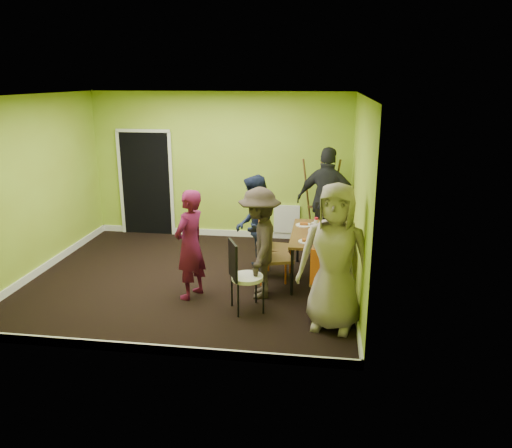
% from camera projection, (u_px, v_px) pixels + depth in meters
% --- Properties ---
extents(ground, '(5.00, 5.00, 0.00)m').
position_uv_depth(ground, '(193.00, 278.00, 7.85)').
color(ground, black).
rests_on(ground, ground).
extents(room_walls, '(5.04, 4.54, 2.82)m').
position_uv_depth(room_walls, '(189.00, 217.00, 7.62)').
color(room_walls, '#96AE2C').
rests_on(room_walls, ground).
extents(dining_table, '(0.90, 1.50, 0.75)m').
position_uv_depth(dining_table, '(321.00, 236.00, 7.66)').
color(dining_table, black).
rests_on(dining_table, ground).
extents(chair_left_far, '(0.47, 0.47, 1.02)m').
position_uv_depth(chair_left_far, '(272.00, 241.00, 7.80)').
color(chair_left_far, '#D15813').
rests_on(chair_left_far, ground).
extents(chair_left_near, '(0.56, 0.56, 1.08)m').
position_uv_depth(chair_left_near, '(270.00, 252.00, 7.24)').
color(chair_left_near, '#D15813').
rests_on(chair_left_near, ground).
extents(chair_back_end, '(0.41, 0.48, 0.97)m').
position_uv_depth(chair_back_end, '(326.00, 219.00, 8.64)').
color(chair_back_end, '#D15813').
rests_on(chair_back_end, ground).
extents(chair_front_end, '(0.50, 0.50, 0.94)m').
position_uv_depth(chair_front_end, '(326.00, 279.00, 6.47)').
color(chair_front_end, '#D15813').
rests_on(chair_front_end, ground).
extents(chair_bentwood, '(0.51, 0.51, 0.99)m').
position_uv_depth(chair_bentwood, '(242.00, 273.00, 6.62)').
color(chair_bentwood, black).
rests_on(chair_bentwood, ground).
extents(easel, '(0.68, 0.64, 1.69)m').
position_uv_depth(easel, '(320.00, 205.00, 8.96)').
color(easel, brown).
rests_on(easel, ground).
extents(plate_near_left, '(0.26, 0.26, 0.01)m').
position_uv_depth(plate_near_left, '(304.00, 225.00, 8.03)').
color(plate_near_left, white).
rests_on(plate_near_left, dining_table).
extents(plate_near_right, '(0.24, 0.24, 0.01)m').
position_uv_depth(plate_near_right, '(307.00, 242.00, 7.22)').
color(plate_near_right, white).
rests_on(plate_near_right, dining_table).
extents(plate_far_back, '(0.23, 0.23, 0.01)m').
position_uv_depth(plate_far_back, '(318.00, 224.00, 8.11)').
color(plate_far_back, white).
rests_on(plate_far_back, dining_table).
extents(plate_far_front, '(0.22, 0.22, 0.01)m').
position_uv_depth(plate_far_front, '(326.00, 245.00, 7.06)').
color(plate_far_front, white).
rests_on(plate_far_front, dining_table).
extents(plate_wall_back, '(0.22, 0.22, 0.01)m').
position_uv_depth(plate_wall_back, '(339.00, 230.00, 7.76)').
color(plate_wall_back, white).
rests_on(plate_wall_back, dining_table).
extents(plate_wall_front, '(0.24, 0.24, 0.01)m').
position_uv_depth(plate_wall_front, '(337.00, 238.00, 7.38)').
color(plate_wall_front, white).
rests_on(plate_wall_front, dining_table).
extents(thermos, '(0.06, 0.06, 0.21)m').
position_uv_depth(thermos, '(316.00, 226.00, 7.61)').
color(thermos, white).
rests_on(thermos, dining_table).
extents(blue_bottle, '(0.08, 0.08, 0.21)m').
position_uv_depth(blue_bottle, '(335.00, 234.00, 7.24)').
color(blue_bottle, '#183CB6').
rests_on(blue_bottle, dining_table).
extents(orange_bottle, '(0.04, 0.04, 0.08)m').
position_uv_depth(orange_bottle, '(315.00, 226.00, 7.88)').
color(orange_bottle, '#D15813').
rests_on(orange_bottle, dining_table).
extents(glass_mid, '(0.06, 0.06, 0.09)m').
position_uv_depth(glass_mid, '(312.00, 227.00, 7.81)').
color(glass_mid, black).
rests_on(glass_mid, dining_table).
extents(glass_back, '(0.06, 0.06, 0.09)m').
position_uv_depth(glass_back, '(333.00, 223.00, 8.02)').
color(glass_back, black).
rests_on(glass_back, dining_table).
extents(glass_front, '(0.07, 0.07, 0.09)m').
position_uv_depth(glass_front, '(328.00, 242.00, 7.09)').
color(glass_front, black).
rests_on(glass_front, dining_table).
extents(cup_a, '(0.11, 0.11, 0.09)m').
position_uv_depth(cup_a, '(312.00, 232.00, 7.55)').
color(cup_a, white).
rests_on(cup_a, dining_table).
extents(cup_b, '(0.11, 0.11, 0.10)m').
position_uv_depth(cup_b, '(332.00, 230.00, 7.62)').
color(cup_b, white).
rests_on(cup_b, dining_table).
extents(person_standing, '(0.56, 0.67, 1.57)m').
position_uv_depth(person_standing, '(190.00, 245.00, 6.99)').
color(person_standing, '#560E31').
rests_on(person_standing, ground).
extents(person_left_far, '(0.63, 0.80, 1.61)m').
position_uv_depth(person_left_far, '(254.00, 226.00, 7.78)').
color(person_left_far, '#141B33').
rests_on(person_left_far, ground).
extents(person_left_near, '(0.69, 1.08, 1.59)m').
position_uv_depth(person_left_near, '(260.00, 243.00, 7.02)').
color(person_left_near, '#302620').
rests_on(person_left_near, ground).
extents(person_back_end, '(1.20, 0.75, 1.91)m').
position_uv_depth(person_back_end, '(328.00, 202.00, 8.71)').
color(person_back_end, black).
rests_on(person_back_end, ground).
extents(person_front_end, '(1.00, 0.75, 1.86)m').
position_uv_depth(person_front_end, '(335.00, 258.00, 6.08)').
color(person_front_end, gray).
rests_on(person_front_end, ground).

